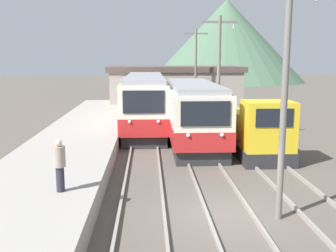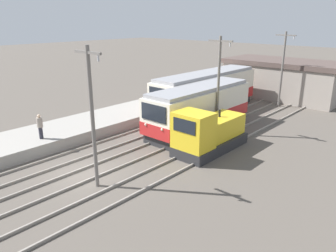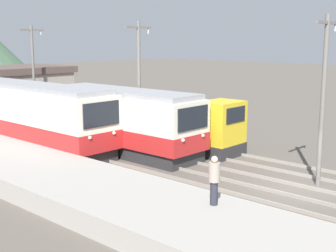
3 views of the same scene
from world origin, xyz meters
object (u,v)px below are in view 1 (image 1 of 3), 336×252
(catenary_mast_mid, at_px, (219,75))
(person_on_platform, at_px, (60,163))
(commuter_train_center, at_px, (193,116))
(shunting_locomotive, at_px, (258,133))
(catenary_mast_far, at_px, (196,69))
(catenary_mast_near, at_px, (285,92))
(commuter_train_left, at_px, (145,104))

(catenary_mast_mid, xyz_separation_m, person_on_platform, (-6.85, -10.55, -2.25))
(commuter_train_center, height_order, shunting_locomotive, commuter_train_center)
(person_on_platform, bearing_deg, commuter_train_center, 62.66)
(catenary_mast_far, bearing_deg, shunting_locomotive, -84.04)
(person_on_platform, bearing_deg, shunting_locomotive, 41.38)
(shunting_locomotive, relative_size, catenary_mast_mid, 0.79)
(catenary_mast_mid, bearing_deg, catenary_mast_near, -90.00)
(person_on_platform, bearing_deg, commuter_train_left, 80.49)
(catenary_mast_mid, bearing_deg, commuter_train_center, -171.83)
(catenary_mast_mid, distance_m, person_on_platform, 12.78)
(commuter_train_center, xyz_separation_m, person_on_platform, (-5.34, -10.34, 0.07))
(shunting_locomotive, relative_size, catenary_mast_far, 0.79)
(shunting_locomotive, bearing_deg, catenary_mast_far, 95.96)
(catenary_mast_near, height_order, catenary_mast_far, same)
(catenary_mast_near, bearing_deg, commuter_train_center, 97.88)
(catenary_mast_far, bearing_deg, catenary_mast_mid, -90.00)
(catenary_mast_near, distance_m, person_on_platform, 7.23)
(commuter_train_center, distance_m, catenary_mast_near, 11.24)
(person_on_platform, bearing_deg, catenary_mast_mid, 57.00)
(catenary_mast_mid, bearing_deg, shunting_locomotive, -65.00)
(commuter_train_center, xyz_separation_m, catenary_mast_near, (1.51, -10.89, 2.32))
(catenary_mast_near, xyz_separation_m, catenary_mast_far, (0.00, 22.22, 0.00))
(shunting_locomotive, xyz_separation_m, catenary_mast_near, (-1.49, -7.91, 2.76))
(commuter_train_left, bearing_deg, commuter_train_center, -60.02)
(commuter_train_center, distance_m, catenary_mast_far, 11.66)
(commuter_train_left, distance_m, catenary_mast_far, 8.09)
(commuter_train_center, bearing_deg, catenary_mast_mid, 8.17)
(commuter_train_left, bearing_deg, shunting_locomotive, -53.50)
(commuter_train_left, xyz_separation_m, catenary_mast_near, (4.31, -15.75, 2.23))
(commuter_train_left, distance_m, commuter_train_center, 5.60)
(commuter_train_center, height_order, catenary_mast_mid, catenary_mast_mid)
(catenary_mast_far, distance_m, person_on_platform, 22.83)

